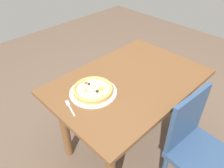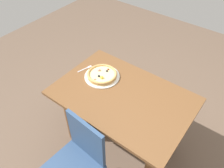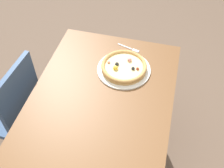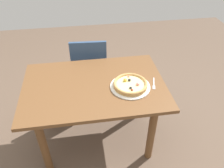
% 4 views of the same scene
% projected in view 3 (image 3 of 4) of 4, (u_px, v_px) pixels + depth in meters
% --- Properties ---
extents(ground_plane, '(6.00, 6.00, 0.00)m').
position_uv_depth(ground_plane, '(102.00, 162.00, 2.13)').
color(ground_plane, brown).
extents(dining_table, '(1.24, 0.83, 0.75)m').
position_uv_depth(dining_table, '(100.00, 117.00, 1.66)').
color(dining_table, brown).
rests_on(dining_table, ground).
extents(chair_near, '(0.43, 0.43, 0.90)m').
position_uv_depth(chair_near, '(11.00, 109.00, 1.85)').
color(chair_near, navy).
rests_on(chair_near, ground).
extents(plate, '(0.34, 0.34, 0.01)m').
position_uv_depth(plate, '(124.00, 69.00, 1.74)').
color(plate, silver).
rests_on(plate, dining_table).
extents(pizza, '(0.29, 0.29, 0.05)m').
position_uv_depth(pizza, '(124.00, 67.00, 1.72)').
color(pizza, tan).
rests_on(pizza, plate).
extents(fork, '(0.06, 0.16, 0.00)m').
position_uv_depth(fork, '(130.00, 48.00, 1.88)').
color(fork, silver).
rests_on(fork, dining_table).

